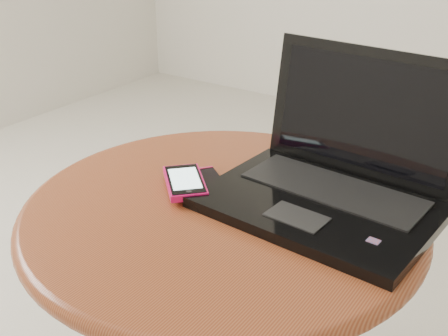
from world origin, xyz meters
The scene contains 4 objects.
table centered at (-0.10, -0.03, 0.44)m, with size 0.70×0.70×0.56m.
laptop centered at (0.05, 0.08, 0.60)m, with size 0.39×0.32×0.25m.
phone_black centered at (-0.17, 0.01, 0.56)m, with size 0.12×0.11×0.01m.
phone_pink centered at (-0.18, -0.03, 0.57)m, with size 0.13×0.13×0.01m.
Camera 1 is at (0.38, -0.74, 1.03)m, focal length 45.32 mm.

